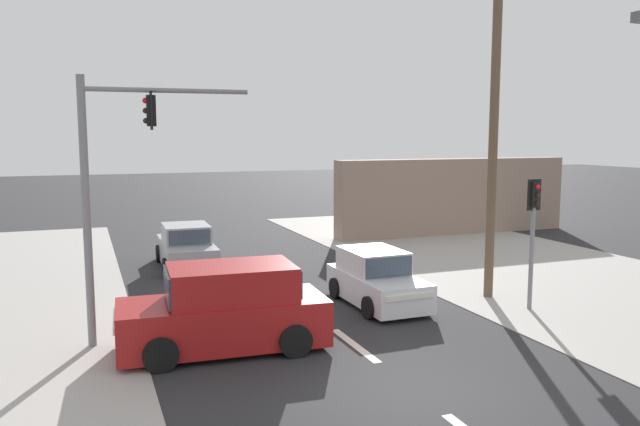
# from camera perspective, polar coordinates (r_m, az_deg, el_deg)

# --- Properties ---
(ground_plane) EXTENTS (140.00, 140.00, 0.00)m
(ground_plane) POSITION_cam_1_polar(r_m,az_deg,el_deg) (11.94, 9.33, -16.23)
(ground_plane) COLOR #28282B
(lane_dash_mid) EXTENTS (0.20, 2.40, 0.01)m
(lane_dash_mid) POSITION_cam_1_polar(r_m,az_deg,el_deg) (14.42, 3.18, -11.94)
(lane_dash_mid) COLOR silver
(lane_dash_mid) RESTS_ON ground
(lane_dash_far) EXTENTS (0.20, 2.40, 0.01)m
(lane_dash_far) POSITION_cam_1_polar(r_m,az_deg,el_deg) (18.90, -3.08, -7.31)
(lane_dash_far) COLOR silver
(lane_dash_far) RESTS_ON ground
(utility_pole_midground_right) EXTENTS (1.80, 0.26, 10.01)m
(utility_pole_midground_right) POSITION_cam_1_polar(r_m,az_deg,el_deg) (18.47, 15.63, 8.52)
(utility_pole_midground_right) COLOR brown
(utility_pole_midground_right) RESTS_ON ground
(traffic_signal_mast) EXTENTS (3.69, 0.44, 6.00)m
(traffic_signal_mast) POSITION_cam_1_polar(r_m,az_deg,el_deg) (14.45, -18.57, 3.26)
(traffic_signal_mast) COLOR slate
(traffic_signal_mast) RESTS_ON ground
(pedestal_signal_right_kerb) EXTENTS (0.44, 0.29, 3.56)m
(pedestal_signal_right_kerb) POSITION_cam_1_polar(r_m,az_deg,el_deg) (17.61, 18.91, -0.75)
(pedestal_signal_right_kerb) COLOR slate
(pedestal_signal_right_kerb) RESTS_ON ground
(shopfront_wall_far) EXTENTS (12.00, 1.00, 3.60)m
(shopfront_wall_far) POSITION_cam_1_polar(r_m,az_deg,el_deg) (30.51, 12.11, 1.50)
(shopfront_wall_far) COLOR gray
(shopfront_wall_far) RESTS_ON ground
(suv_crossing_left) EXTENTS (4.63, 2.27, 1.90)m
(suv_crossing_left) POSITION_cam_1_polar(r_m,az_deg,el_deg) (14.00, -8.63, -8.83)
(suv_crossing_left) COLOR maroon
(suv_crossing_left) RESTS_ON ground
(hatchback_receding_far) EXTENTS (1.80, 3.65, 1.53)m
(hatchback_receding_far) POSITION_cam_1_polar(r_m,az_deg,el_deg) (17.56, 5.16, -6.10)
(hatchback_receding_far) COLOR silver
(hatchback_receding_far) RESTS_ON ground
(sedan_oncoming_near) EXTENTS (1.98, 4.28, 1.56)m
(sedan_oncoming_near) POSITION_cam_1_polar(r_m,az_deg,el_deg) (22.81, -12.13, -3.15)
(sedan_oncoming_near) COLOR #A3A8AD
(sedan_oncoming_near) RESTS_ON ground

